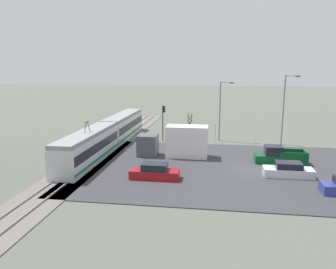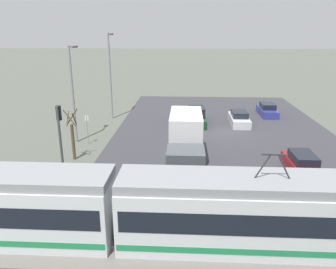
{
  "view_description": "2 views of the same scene",
  "coord_description": "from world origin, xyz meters",
  "px_view_note": "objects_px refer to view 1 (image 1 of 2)",
  "views": [
    {
      "loc": [
        -33.57,
        3.99,
        10.42
      ],
      "look_at": [
        7.12,
        10.02,
        1.98
      ],
      "focal_mm": 35.0,
      "sensor_mm": 36.0,
      "label": 1
    },
    {
      "loc": [
        3.77,
        31.18,
        9.64
      ],
      "look_at": [
        4.93,
        10.04,
        2.92
      ],
      "focal_mm": 35.0,
      "sensor_mm": 36.0,
      "label": 2
    }
  ],
  "objects_px": {
    "sedan_car_1": "(288,171)",
    "street_tree": "(190,129)",
    "box_truck": "(177,142)",
    "no_parking_sign": "(215,131)",
    "street_lamp_mid_block": "(221,107)",
    "traffic_light_pole": "(163,118)",
    "street_lamp_near_crossing": "(285,106)",
    "pickup_truck": "(279,157)",
    "sedan_car_2": "(155,172)",
    "light_rail_tram": "(108,135)"
  },
  "relations": [
    {
      "from": "sedan_car_1",
      "to": "street_lamp_near_crossing",
      "type": "height_order",
      "value": "street_lamp_near_crossing"
    },
    {
      "from": "sedan_car_2",
      "to": "traffic_light_pole",
      "type": "distance_m",
      "value": 16.61
    },
    {
      "from": "sedan_car_2",
      "to": "street_lamp_near_crossing",
      "type": "height_order",
      "value": "street_lamp_near_crossing"
    },
    {
      "from": "sedan_car_2",
      "to": "traffic_light_pole",
      "type": "relative_size",
      "value": 0.91
    },
    {
      "from": "light_rail_tram",
      "to": "box_truck",
      "type": "relative_size",
      "value": 3.35
    },
    {
      "from": "sedan_car_1",
      "to": "street_tree",
      "type": "height_order",
      "value": "street_tree"
    },
    {
      "from": "traffic_light_pole",
      "to": "no_parking_sign",
      "type": "height_order",
      "value": "traffic_light_pole"
    },
    {
      "from": "box_truck",
      "to": "light_rail_tram",
      "type": "bearing_deg",
      "value": 71.34
    },
    {
      "from": "pickup_truck",
      "to": "street_lamp_mid_block",
      "type": "bearing_deg",
      "value": 29.92
    },
    {
      "from": "sedan_car_1",
      "to": "street_lamp_near_crossing",
      "type": "xyz_separation_m",
      "value": [
        14.16,
        -2.1,
        4.71
      ]
    },
    {
      "from": "box_truck",
      "to": "street_tree",
      "type": "bearing_deg",
      "value": -4.88
    },
    {
      "from": "box_truck",
      "to": "traffic_light_pole",
      "type": "height_order",
      "value": "traffic_light_pole"
    },
    {
      "from": "light_rail_tram",
      "to": "street_tree",
      "type": "bearing_deg",
      "value": -61.82
    },
    {
      "from": "street_lamp_mid_block",
      "to": "sedan_car_1",
      "type": "bearing_deg",
      "value": -157.87
    },
    {
      "from": "box_truck",
      "to": "pickup_truck",
      "type": "bearing_deg",
      "value": -95.36
    },
    {
      "from": "pickup_truck",
      "to": "no_parking_sign",
      "type": "height_order",
      "value": "no_parking_sign"
    },
    {
      "from": "sedan_car_1",
      "to": "street_lamp_near_crossing",
      "type": "bearing_deg",
      "value": 171.58
    },
    {
      "from": "sedan_car_2",
      "to": "light_rail_tram",
      "type": "bearing_deg",
      "value": -143.78
    },
    {
      "from": "light_rail_tram",
      "to": "no_parking_sign",
      "type": "relative_size",
      "value": 10.68
    },
    {
      "from": "traffic_light_pole",
      "to": "street_tree",
      "type": "distance_m",
      "value": 4.06
    },
    {
      "from": "sedan_car_2",
      "to": "street_lamp_mid_block",
      "type": "relative_size",
      "value": 0.55
    },
    {
      "from": "street_lamp_near_crossing",
      "to": "street_lamp_mid_block",
      "type": "xyz_separation_m",
      "value": [
        1.42,
        8.44,
        -0.5
      ]
    },
    {
      "from": "sedan_car_1",
      "to": "no_parking_sign",
      "type": "relative_size",
      "value": 1.8
    },
    {
      "from": "box_truck",
      "to": "sedan_car_2",
      "type": "relative_size",
      "value": 1.77
    },
    {
      "from": "box_truck",
      "to": "traffic_light_pole",
      "type": "relative_size",
      "value": 1.61
    },
    {
      "from": "traffic_light_pole",
      "to": "street_lamp_near_crossing",
      "type": "bearing_deg",
      "value": -88.86
    },
    {
      "from": "sedan_car_1",
      "to": "traffic_light_pole",
      "type": "bearing_deg",
      "value": -133.71
    },
    {
      "from": "street_tree",
      "to": "no_parking_sign",
      "type": "height_order",
      "value": "street_tree"
    },
    {
      "from": "pickup_truck",
      "to": "street_lamp_mid_block",
      "type": "relative_size",
      "value": 0.65
    },
    {
      "from": "no_parking_sign",
      "to": "street_lamp_mid_block",
      "type": "bearing_deg",
      "value": -31.38
    },
    {
      "from": "box_truck",
      "to": "street_tree",
      "type": "relative_size",
      "value": 2.04
    },
    {
      "from": "sedan_car_1",
      "to": "street_tree",
      "type": "distance_m",
      "value": 18.0
    },
    {
      "from": "street_tree",
      "to": "no_parking_sign",
      "type": "xyz_separation_m",
      "value": [
        -0.04,
        -3.64,
        -0.28
      ]
    },
    {
      "from": "light_rail_tram",
      "to": "street_lamp_mid_block",
      "type": "height_order",
      "value": "street_lamp_mid_block"
    },
    {
      "from": "street_lamp_near_crossing",
      "to": "box_truck",
      "type": "bearing_deg",
      "value": 121.97
    },
    {
      "from": "street_tree",
      "to": "street_lamp_near_crossing",
      "type": "distance_m",
      "value": 13.31
    },
    {
      "from": "pickup_truck",
      "to": "traffic_light_pole",
      "type": "xyz_separation_m",
      "value": [
        9.21,
        14.44,
        2.52
      ]
    },
    {
      "from": "light_rail_tram",
      "to": "pickup_truck",
      "type": "height_order",
      "value": "light_rail_tram"
    },
    {
      "from": "sedan_car_1",
      "to": "street_tree",
      "type": "bearing_deg",
      "value": -143.31
    },
    {
      "from": "box_truck",
      "to": "street_lamp_mid_block",
      "type": "distance_m",
      "value": 11.57
    },
    {
      "from": "box_truck",
      "to": "no_parking_sign",
      "type": "bearing_deg",
      "value": -26.85
    },
    {
      "from": "light_rail_tram",
      "to": "sedan_car_1",
      "type": "relative_size",
      "value": 5.94
    },
    {
      "from": "box_truck",
      "to": "traffic_light_pole",
      "type": "distance_m",
      "value": 8.81
    },
    {
      "from": "street_lamp_near_crossing",
      "to": "no_parking_sign",
      "type": "height_order",
      "value": "street_lamp_near_crossing"
    },
    {
      "from": "pickup_truck",
      "to": "sedan_car_2",
      "type": "bearing_deg",
      "value": 119.31
    },
    {
      "from": "street_lamp_mid_block",
      "to": "traffic_light_pole",
      "type": "bearing_deg",
      "value": 102.17
    },
    {
      "from": "light_rail_tram",
      "to": "no_parking_sign",
      "type": "bearing_deg",
      "value": -68.57
    },
    {
      "from": "light_rail_tram",
      "to": "box_truck",
      "type": "bearing_deg",
      "value": -108.66
    },
    {
      "from": "light_rail_tram",
      "to": "traffic_light_pole",
      "type": "xyz_separation_m",
      "value": [
        4.93,
        -6.52,
        1.58
      ]
    },
    {
      "from": "light_rail_tram",
      "to": "traffic_light_pole",
      "type": "distance_m",
      "value": 8.32
    }
  ]
}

